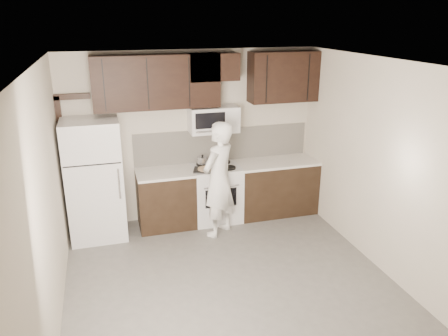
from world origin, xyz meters
name	(u,v)px	position (x,y,z in m)	size (l,w,h in m)	color
floor	(233,288)	(0.00, 0.00, 0.00)	(4.50, 4.50, 0.00)	#595753
back_wall	(192,136)	(0.00, 2.25, 1.35)	(4.00, 4.00, 0.00)	#B7B09C
ceiling	(235,65)	(0.00, 0.00, 2.70)	(4.50, 4.50, 0.00)	white
counter_run	(234,191)	(0.60, 1.94, 0.46)	(2.95, 0.64, 0.91)	black
stove	(216,193)	(0.30, 1.94, 0.46)	(0.76, 0.66, 0.94)	silver
backsplash	(223,144)	(0.50, 2.24, 1.18)	(2.90, 0.02, 0.54)	beige
upper_cabinets	(207,78)	(0.21, 2.08, 2.28)	(3.48, 0.35, 0.78)	black
microwave	(214,119)	(0.30, 2.06, 1.65)	(0.76, 0.42, 0.40)	silver
refrigerator	(95,180)	(-1.55, 1.89, 0.90)	(0.80, 0.76, 1.80)	silver
door_trim	(66,153)	(-1.92, 2.21, 1.25)	(0.50, 0.08, 2.12)	black
saucepan	(203,161)	(0.12, 2.09, 0.98)	(0.29, 0.19, 0.17)	silver
baking_tray	(206,170)	(0.11, 1.81, 0.92)	(0.37, 0.28, 0.02)	black
pizza	(206,169)	(0.11, 1.81, 0.94)	(0.25, 0.25, 0.02)	#CBB588
person	(218,180)	(0.21, 1.45, 0.88)	(0.64, 0.42, 1.76)	silver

